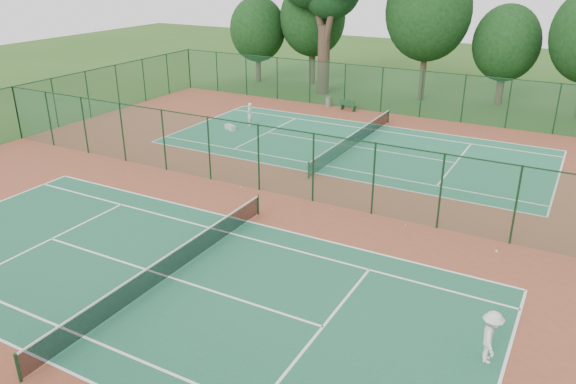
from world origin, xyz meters
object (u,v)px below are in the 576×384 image
(bench, at_px, (348,105))
(kit_bag, at_px, (230,127))
(player_far, at_px, (250,114))
(trash_bin, at_px, (328,102))
(player_near, at_px, (491,337))

(bench, height_order, kit_bag, bench)
(player_far, distance_m, kit_bag, 1.75)
(trash_bin, distance_m, bench, 1.91)
(trash_bin, bearing_deg, player_near, -56.22)
(trash_bin, bearing_deg, bench, -11.77)
(trash_bin, bearing_deg, kit_bag, -109.25)
(player_near, height_order, player_far, player_near)
(player_near, bearing_deg, trash_bin, 20.68)
(player_far, relative_size, kit_bag, 1.80)
(player_near, xyz_separation_m, trash_bin, (-17.20, 25.71, -0.46))
(player_far, height_order, trash_bin, player_far)
(player_near, xyz_separation_m, bench, (-15.33, 25.32, -0.42))
(player_near, xyz_separation_m, player_far, (-19.74, 17.98, -0.02))
(bench, bearing_deg, kit_bag, -109.99)
(player_far, xyz_separation_m, bench, (4.41, 7.34, -0.40))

